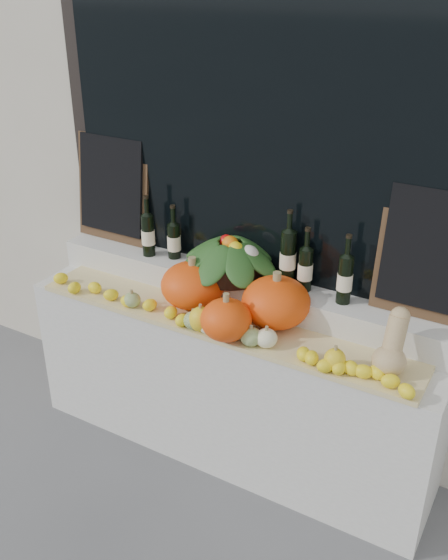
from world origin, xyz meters
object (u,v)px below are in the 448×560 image
at_px(pumpkin_left, 193,285).
at_px(butternut_squash, 392,348).
at_px(produce_bowl, 230,256).
at_px(pumpkin_right, 276,302).
at_px(wine_bottle_tall, 288,258).

relative_size(pumpkin_left, butternut_squash, 1.15).
bearing_deg(produce_bowl, pumpkin_right, -22.44).
relative_size(pumpkin_right, produce_bowl, 0.59).
bearing_deg(butternut_squash, pumpkin_right, 169.97).
bearing_deg(butternut_squash, produce_bowl, 165.38).
bearing_deg(pumpkin_right, butternut_squash, -10.03).
relative_size(butternut_squash, wine_bottle_tall, 0.71).
height_order(pumpkin_left, wine_bottle_tall, wine_bottle_tall).
bearing_deg(wine_bottle_tall, pumpkin_right, -81.20).
distance_m(butternut_squash, produce_bowl, 1.00).
xyz_separation_m(butternut_squash, wine_bottle_tall, (-0.65, 0.29, 0.17)).
height_order(butternut_squash, produce_bowl, produce_bowl).
xyz_separation_m(pumpkin_left, produce_bowl, (0.12, 0.18, 0.12)).
bearing_deg(pumpkin_left, pumpkin_right, 5.16).
relative_size(pumpkin_right, wine_bottle_tall, 0.84).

